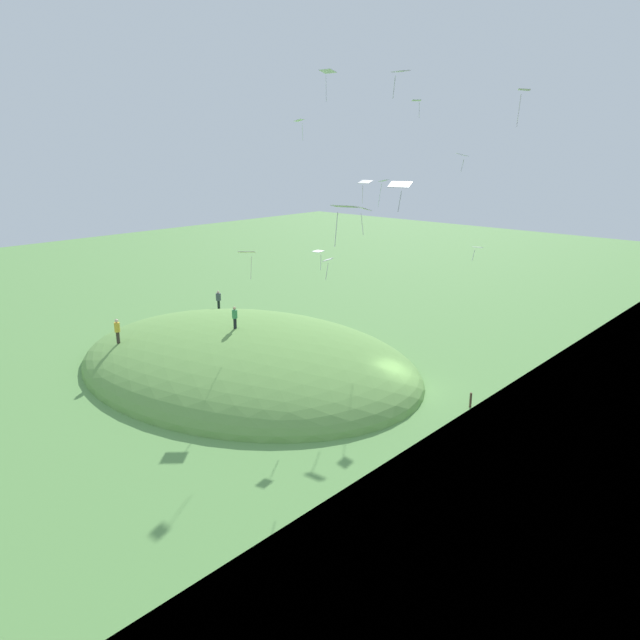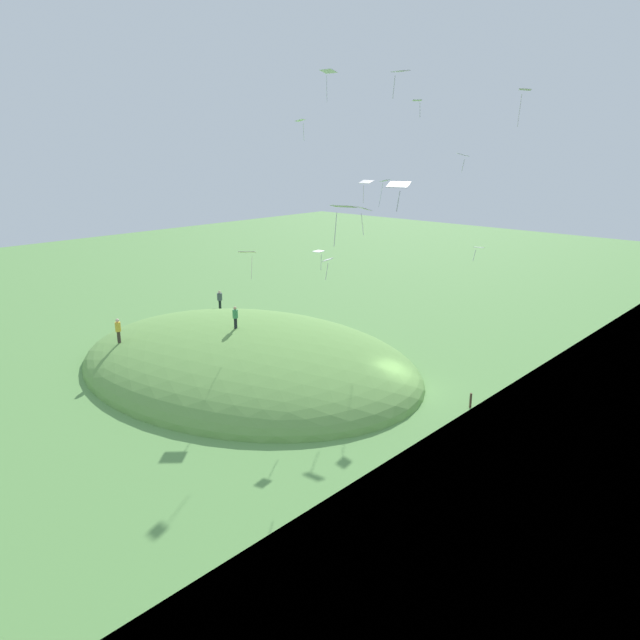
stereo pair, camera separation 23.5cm
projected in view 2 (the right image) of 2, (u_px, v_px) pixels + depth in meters
ground_plane at (401, 390)px, 39.25m from camera, size 160.00×160.00×0.00m
grass_hill at (246, 365)px, 43.77m from camera, size 27.58×20.95×5.54m
person_with_child at (235, 315)px, 42.78m from camera, size 0.42×0.42×1.61m
person_on_hilltop at (118, 328)px, 42.63m from camera, size 0.55×0.55×1.80m
person_walking_path at (220, 298)px, 52.96m from camera, size 0.59×0.59×1.68m
kite_0 at (364, 209)px, 37.39m from camera, size 1.31×1.15×1.80m
kite_1 at (247, 253)px, 41.41m from camera, size 1.43×1.42×2.10m
kite_2 at (328, 73)px, 39.12m from camera, size 1.02×0.70×2.01m
kite_3 at (319, 252)px, 39.52m from camera, size 0.66×0.84×1.31m
kite_4 at (343, 208)px, 29.45m from camera, size 1.37×1.15×2.09m
kite_5 at (463, 155)px, 39.28m from camera, size 1.28×1.38×1.21m
kite_6 at (366, 183)px, 45.26m from camera, size 1.06×0.76×1.71m
kite_7 at (400, 72)px, 31.38m from camera, size 0.96×0.75×1.39m
kite_8 at (524, 92)px, 37.17m from camera, size 1.13×1.25×2.24m
kite_9 at (418, 102)px, 40.89m from camera, size 0.77×0.73×1.19m
kite_10 at (328, 261)px, 35.13m from camera, size 0.68×0.80×1.29m
kite_11 at (478, 248)px, 43.17m from camera, size 0.77×0.67×1.02m
kite_12 at (384, 183)px, 46.60m from camera, size 0.72×0.91×2.10m
kite_13 at (301, 121)px, 46.99m from camera, size 0.86×1.02×1.65m
kite_14 at (399, 185)px, 25.62m from camera, size 1.10×0.90×1.24m
mooring_post at (471, 400)px, 36.49m from camera, size 0.14×0.14×0.93m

